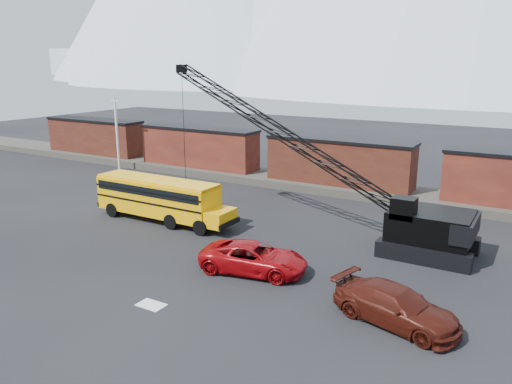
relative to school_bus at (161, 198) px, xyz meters
The scene contains 11 objects.
ground 10.57m from the school_bus, 39.59° to the right, with size 160.00×160.00×0.00m, color black.
gravel_berm 17.39m from the school_bus, 62.40° to the left, with size 120.00×5.00×0.70m, color #49453C.
boxcar_west_far 28.49m from the school_bus, 147.35° to the left, with size 13.70×3.10×4.17m.
boxcar_west_near 17.33m from the school_bus, 117.43° to the left, with size 13.70×3.10×4.17m.
boxcar_mid 17.36m from the school_bus, 62.40° to the left, with size 13.70×3.10×4.17m.
utility_pole 19.74m from the school_bus, 144.58° to the left, with size 1.40×0.24×8.00m.
snow_patch 13.75m from the school_bus, 51.28° to the right, with size 1.40×0.90×0.02m, color silver.
school_bus is the anchor object (origin of this frame).
red_pickup 11.78m from the school_bus, 23.04° to the right, with size 2.80×6.08×1.69m, color #9A070B.
maroon_suv 20.35m from the school_bus, 17.99° to the right, with size 2.42×5.94×1.72m, color #3E120B.
crawler_crane 11.64m from the school_bus, 18.15° to the left, with size 22.39×4.20×11.61m.
Camera 1 is at (16.31, -20.59, 11.57)m, focal length 35.00 mm.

